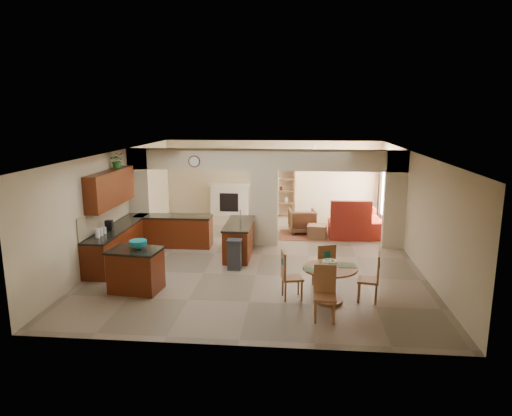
# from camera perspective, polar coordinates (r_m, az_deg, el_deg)

# --- Properties ---
(floor) EXTENTS (10.00, 10.00, 0.00)m
(floor) POSITION_cam_1_polar(r_m,az_deg,el_deg) (12.58, 0.68, -5.84)
(floor) COLOR #84715B
(floor) RESTS_ON ground
(ceiling) EXTENTS (10.00, 10.00, 0.00)m
(ceiling) POSITION_cam_1_polar(r_m,az_deg,el_deg) (12.02, 0.72, 6.98)
(ceiling) COLOR white
(ceiling) RESTS_ON wall_back
(wall_back) EXTENTS (8.00, 0.00, 8.00)m
(wall_back) POSITION_cam_1_polar(r_m,az_deg,el_deg) (17.14, 2.02, 3.76)
(wall_back) COLOR beige
(wall_back) RESTS_ON floor
(wall_front) EXTENTS (8.00, 0.00, 8.00)m
(wall_front) POSITION_cam_1_polar(r_m,az_deg,el_deg) (7.41, -2.38, -7.29)
(wall_front) COLOR beige
(wall_front) RESTS_ON floor
(wall_left) EXTENTS (0.00, 10.00, 10.00)m
(wall_left) POSITION_cam_1_polar(r_m,az_deg,el_deg) (13.15, -16.96, 0.72)
(wall_left) COLOR beige
(wall_left) RESTS_ON floor
(wall_right) EXTENTS (0.00, 10.00, 10.00)m
(wall_right) POSITION_cam_1_polar(r_m,az_deg,el_deg) (12.56, 19.21, 0.07)
(wall_right) COLOR beige
(wall_right) RESTS_ON floor
(partition_left_pier) EXTENTS (0.60, 0.25, 2.80)m
(partition_left_pier) POSITION_cam_1_polar(r_m,az_deg,el_deg) (13.96, -14.29, 1.51)
(partition_left_pier) COLOR beige
(partition_left_pier) RESTS_ON floor
(partition_center_pier) EXTENTS (0.80, 0.25, 2.20)m
(partition_center_pier) POSITION_cam_1_polar(r_m,az_deg,el_deg) (13.26, 1.04, 0.02)
(partition_center_pier) COLOR beige
(partition_center_pier) RESTS_ON floor
(partition_right_pier) EXTENTS (0.60, 0.25, 2.80)m
(partition_right_pier) POSITION_cam_1_polar(r_m,az_deg,el_deg) (13.45, 16.97, 0.97)
(partition_right_pier) COLOR beige
(partition_right_pier) RESTS_ON floor
(partition_header) EXTENTS (8.00, 0.25, 0.60)m
(partition_header) POSITION_cam_1_polar(r_m,az_deg,el_deg) (13.04, 1.06, 6.05)
(partition_header) COLOR beige
(partition_header) RESTS_ON partition_center_pier
(kitchen_counter) EXTENTS (2.52, 3.29, 1.48)m
(kitchen_counter) POSITION_cam_1_polar(r_m,az_deg,el_deg) (12.87, -14.06, -3.63)
(kitchen_counter) COLOR #481B08
(kitchen_counter) RESTS_ON floor
(upper_cabinets) EXTENTS (0.35, 2.40, 0.90)m
(upper_cabinets) POSITION_cam_1_polar(r_m,az_deg,el_deg) (12.26, -17.71, 2.37)
(upper_cabinets) COLOR #481B08
(upper_cabinets) RESTS_ON wall_left
(peninsula) EXTENTS (0.70, 1.85, 0.91)m
(peninsula) POSITION_cam_1_polar(r_m,az_deg,el_deg) (12.40, -2.13, -3.90)
(peninsula) COLOR #481B08
(peninsula) RESTS_ON floor
(wall_clock) EXTENTS (0.34, 0.03, 0.34)m
(wall_clock) POSITION_cam_1_polar(r_m,az_deg,el_deg) (13.19, -7.73, 5.79)
(wall_clock) COLOR #522D1B
(wall_clock) RESTS_ON partition_header
(rug) EXTENTS (1.60, 1.30, 0.01)m
(rug) POSITION_cam_1_polar(r_m,az_deg,el_deg) (14.55, 6.06, -3.40)
(rug) COLOR brown
(rug) RESTS_ON floor
(fireplace) EXTENTS (1.60, 0.35, 1.20)m
(fireplace) POSITION_cam_1_polar(r_m,az_deg,el_deg) (17.26, -3.34, 1.16)
(fireplace) COLOR silver
(fireplace) RESTS_ON floor
(shelving_unit) EXTENTS (1.00, 0.32, 1.80)m
(shelving_unit) POSITION_cam_1_polar(r_m,az_deg,el_deg) (17.02, 3.15, 1.99)
(shelving_unit) COLOR olive
(shelving_unit) RESTS_ON floor
(window_a) EXTENTS (0.02, 0.90, 1.90)m
(window_a) POSITION_cam_1_polar(r_m,az_deg,el_deg) (14.79, 16.95, 1.14)
(window_a) COLOR white
(window_a) RESTS_ON wall_right
(window_b) EXTENTS (0.02, 0.90, 1.90)m
(window_b) POSITION_cam_1_polar(r_m,az_deg,el_deg) (16.44, 15.78, 2.25)
(window_b) COLOR white
(window_b) RESTS_ON wall_right
(glazed_door) EXTENTS (0.02, 0.70, 2.10)m
(glazed_door) POSITION_cam_1_polar(r_m,az_deg,el_deg) (15.64, 16.30, 1.19)
(glazed_door) COLOR white
(glazed_door) RESTS_ON wall_right
(drape_a_left) EXTENTS (0.10, 0.28, 2.30)m
(drape_a_left) POSITION_cam_1_polar(r_m,az_deg,el_deg) (14.21, 17.27, 0.69)
(drape_a_left) COLOR #3A1717
(drape_a_left) RESTS_ON wall_right
(drape_a_right) EXTENTS (0.10, 0.28, 2.30)m
(drape_a_right) POSITION_cam_1_polar(r_m,az_deg,el_deg) (15.36, 16.36, 1.57)
(drape_a_right) COLOR #3A1717
(drape_a_right) RESTS_ON wall_right
(drape_b_left) EXTENTS (0.10, 0.28, 2.30)m
(drape_b_left) POSITION_cam_1_polar(r_m,az_deg,el_deg) (15.85, 16.02, 1.89)
(drape_b_left) COLOR #3A1717
(drape_b_left) RESTS_ON wall_right
(drape_b_right) EXTENTS (0.10, 0.28, 2.30)m
(drape_b_right) POSITION_cam_1_polar(r_m,az_deg,el_deg) (17.01, 15.29, 2.60)
(drape_b_right) COLOR #3A1717
(drape_b_right) RESTS_ON wall_right
(ceiling_fan) EXTENTS (1.00, 1.00, 0.10)m
(ceiling_fan) POSITION_cam_1_polar(r_m,az_deg,el_deg) (15.00, 7.39, 6.96)
(ceiling_fan) COLOR white
(ceiling_fan) RESTS_ON ceiling
(kitchen_island) EXTENTS (1.17, 0.90, 0.94)m
(kitchen_island) POSITION_cam_1_polar(r_m,az_deg,el_deg) (10.33, -14.77, -7.50)
(kitchen_island) COLOR #481B08
(kitchen_island) RESTS_ON floor
(teal_bowl) EXTENTS (0.38, 0.38, 0.18)m
(teal_bowl) POSITION_cam_1_polar(r_m,az_deg,el_deg) (10.20, -14.53, -4.43)
(teal_bowl) COLOR #127C82
(teal_bowl) RESTS_ON kitchen_island
(trash_can) EXTENTS (0.34, 0.29, 0.70)m
(trash_can) POSITION_cam_1_polar(r_m,az_deg,el_deg) (11.36, -2.70, -5.95)
(trash_can) COLOR #2C2C2E
(trash_can) RESTS_ON floor
(dining_table) EXTENTS (1.10, 1.10, 0.75)m
(dining_table) POSITION_cam_1_polar(r_m,az_deg,el_deg) (9.52, 9.18, -8.75)
(dining_table) COLOR olive
(dining_table) RESTS_ON floor
(fruit_bowl) EXTENTS (0.30, 0.30, 0.16)m
(fruit_bowl) POSITION_cam_1_polar(r_m,az_deg,el_deg) (9.42, 9.20, -6.85)
(fruit_bowl) COLOR #6CAF25
(fruit_bowl) RESTS_ON dining_table
(sofa) EXTENTS (2.69, 1.22, 0.77)m
(sofa) POSITION_cam_1_polar(r_m,az_deg,el_deg) (15.44, 13.87, -1.35)
(sofa) COLOR maroon
(sofa) RESTS_ON floor
(chaise) EXTENTS (1.25, 1.04, 0.49)m
(chaise) POSITION_cam_1_polar(r_m,az_deg,el_deg) (14.52, 11.51, -2.63)
(chaise) COLOR maroon
(chaise) RESTS_ON floor
(armchair) EXTENTS (0.93, 0.95, 0.78)m
(armchair) POSITION_cam_1_polar(r_m,az_deg,el_deg) (14.79, 5.78, -1.61)
(armchair) COLOR maroon
(armchair) RESTS_ON floor
(ottoman) EXTENTS (0.63, 0.63, 0.41)m
(ottoman) POSITION_cam_1_polar(r_m,az_deg,el_deg) (14.28, 7.63, -2.90)
(ottoman) COLOR maroon
(ottoman) RESTS_ON floor
(plant) EXTENTS (0.47, 0.44, 0.42)m
(plant) POSITION_cam_1_polar(r_m,az_deg,el_deg) (12.67, -16.97, 5.71)
(plant) COLOR #164F15
(plant) RESTS_ON upper_cabinets
(chair_north) EXTENTS (0.54, 0.54, 1.02)m
(chair_north) POSITION_cam_1_polar(r_m,az_deg,el_deg) (10.21, 8.57, -6.97)
(chair_north) COLOR olive
(chair_north) RESTS_ON floor
(chair_east) EXTENTS (0.49, 0.49, 1.02)m
(chair_east) POSITION_cam_1_polar(r_m,az_deg,el_deg) (9.72, 14.38, -8.21)
(chair_east) COLOR olive
(chair_east) RESTS_ON floor
(chair_south) EXTENTS (0.43, 0.43, 1.02)m
(chair_south) POSITION_cam_1_polar(r_m,az_deg,el_deg) (8.79, 8.60, -10.15)
(chair_south) COLOR olive
(chair_south) RESTS_ON floor
(chair_west) EXTENTS (0.50, 0.50, 1.02)m
(chair_west) POSITION_cam_1_polar(r_m,az_deg,el_deg) (9.58, 4.05, -8.15)
(chair_west) COLOR olive
(chair_west) RESTS_ON floor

